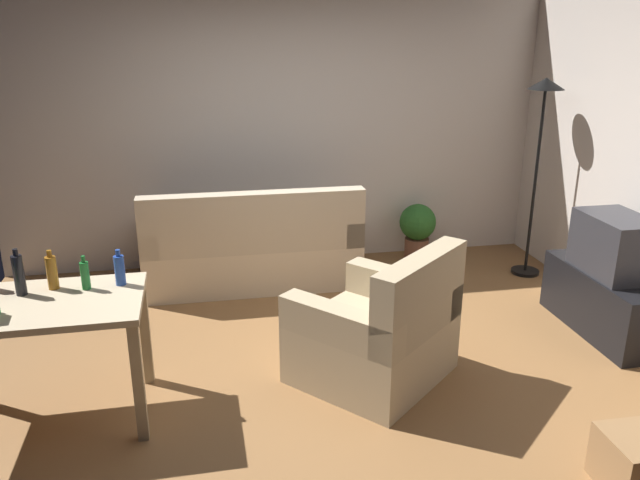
{
  "coord_description": "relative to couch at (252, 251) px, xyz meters",
  "views": [
    {
      "loc": [
        -0.7,
        -3.75,
        2.23
      ],
      "look_at": [
        0.1,
        0.5,
        0.75
      ],
      "focal_mm": 35.2,
      "sensor_mm": 36.0,
      "label": 1
    }
  ],
  "objects": [
    {
      "name": "ground_plane",
      "position": [
        0.32,
        -1.59,
        -0.32
      ],
      "size": [
        5.2,
        4.4,
        0.02
      ],
      "primitive_type": "cube",
      "color": "olive"
    },
    {
      "name": "wall_rear",
      "position": [
        0.32,
        0.61,
        1.04
      ],
      "size": [
        5.2,
        0.1,
        2.7
      ],
      "primitive_type": "cube",
      "color": "silver",
      "rests_on": "ground_plane"
    },
    {
      "name": "couch",
      "position": [
        0.0,
        0.0,
        0.0
      ],
      "size": [
        1.9,
        0.84,
        0.92
      ],
      "rotation": [
        0.0,
        0.0,
        3.14
      ],
      "color": "beige",
      "rests_on": "ground_plane"
    },
    {
      "name": "tv_stand",
      "position": [
        2.57,
        -1.46,
        -0.07
      ],
      "size": [
        0.44,
        1.1,
        0.48
      ],
      "rotation": [
        0.0,
        0.0,
        1.57
      ],
      "color": "black",
      "rests_on": "ground_plane"
    },
    {
      "name": "tv",
      "position": [
        2.57,
        -1.46,
        0.39
      ],
      "size": [
        0.41,
        0.6,
        0.44
      ],
      "rotation": [
        0.0,
        0.0,
        1.57
      ],
      "color": "#2D2D33",
      "rests_on": "tv_stand"
    },
    {
      "name": "torchiere_lamp",
      "position": [
        2.57,
        -0.24,
        1.11
      ],
      "size": [
        0.32,
        0.32,
        1.81
      ],
      "color": "black",
      "rests_on": "ground_plane"
    },
    {
      "name": "desk",
      "position": [
        -1.38,
        -1.88,
        0.34
      ],
      "size": [
        1.21,
        0.72,
        0.76
      ],
      "rotation": [
        0.0,
        0.0,
        0.01
      ],
      "color": "#C6B28E",
      "rests_on": "ground_plane"
    },
    {
      "name": "potted_plant",
      "position": [
        1.67,
        0.31,
        0.02
      ],
      "size": [
        0.36,
        0.36,
        0.57
      ],
      "color": "brown",
      "rests_on": "ground_plane"
    },
    {
      "name": "armchair",
      "position": [
        0.68,
        -1.79,
        0.01
      ],
      "size": [
        1.23,
        1.23,
        0.92
      ],
      "rotation": [
        0.0,
        0.0,
        3.87
      ],
      "color": "tan",
      "rests_on": "ground_plane"
    },
    {
      "name": "bottle_dark",
      "position": [
        -1.46,
        -1.76,
        0.58
      ],
      "size": [
        0.06,
        0.06,
        0.28
      ],
      "color": "black",
      "rests_on": "desk"
    },
    {
      "name": "bottle_amber",
      "position": [
        -1.3,
        -1.7,
        0.56
      ],
      "size": [
        0.06,
        0.06,
        0.24
      ],
      "color": "#9E6019",
      "rests_on": "desk"
    },
    {
      "name": "bottle_green",
      "position": [
        -1.11,
        -1.74,
        0.54
      ],
      "size": [
        0.05,
        0.05,
        0.21
      ],
      "color": "#1E722D",
      "rests_on": "desk"
    },
    {
      "name": "bottle_blue",
      "position": [
        -0.91,
        -1.71,
        0.55
      ],
      "size": [
        0.06,
        0.06,
        0.22
      ],
      "color": "#2347A3",
      "rests_on": "desk"
    }
  ]
}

